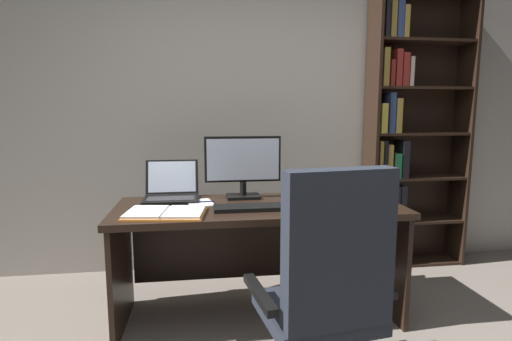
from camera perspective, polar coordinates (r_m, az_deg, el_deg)
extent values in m
cube|color=#B2ADA3|center=(3.45, 0.65, 10.24)|extent=(5.02, 0.12, 2.86)
cube|color=black|center=(2.53, 0.41, -5.30)|extent=(1.77, 0.69, 0.04)
cube|color=black|center=(2.67, -18.50, -13.40)|extent=(0.03, 0.63, 0.70)
cube|color=black|center=(2.89, 17.70, -11.66)|extent=(0.03, 0.63, 0.70)
cube|color=black|center=(2.93, -0.53, -10.20)|extent=(1.65, 0.03, 0.49)
cube|color=black|center=(3.49, 15.91, 4.98)|extent=(0.02, 0.27, 2.27)
cube|color=black|center=(3.90, 27.11, 4.71)|extent=(0.02, 0.27, 2.27)
cube|color=black|center=(3.79, 20.85, 5.00)|extent=(0.85, 0.01, 2.27)
cube|color=black|center=(3.90, 20.91, -11.82)|extent=(0.80, 0.25, 0.02)
cube|color=#195633|center=(3.66, 16.14, -10.15)|extent=(0.03, 0.20, 0.31)
cube|color=gray|center=(3.68, 16.73, -10.57)|extent=(0.04, 0.19, 0.25)
cube|color=navy|center=(3.69, 17.51, -9.98)|extent=(0.05, 0.17, 0.32)
cube|color=navy|center=(3.74, 18.19, -10.62)|extent=(0.03, 0.20, 0.22)
cube|color=gold|center=(3.76, 19.00, -10.72)|extent=(0.05, 0.18, 0.20)
cube|color=black|center=(3.77, 19.84, -10.60)|extent=(0.04, 0.16, 0.21)
cube|color=black|center=(3.79, 21.21, -6.49)|extent=(0.80, 0.25, 0.02)
cube|color=gold|center=(3.55, 16.57, -4.62)|extent=(0.04, 0.16, 0.29)
cube|color=gray|center=(3.58, 17.26, -5.35)|extent=(0.03, 0.15, 0.20)
cube|color=black|center=(3.60, 17.94, -4.42)|extent=(0.05, 0.18, 0.30)
cube|color=black|center=(3.63, 18.74, -4.39)|extent=(0.05, 0.18, 0.30)
cube|color=black|center=(3.64, 19.62, -4.34)|extent=(0.05, 0.16, 0.31)
cube|color=black|center=(3.72, 21.51, -0.90)|extent=(0.80, 0.25, 0.02)
cube|color=olive|center=(3.49, 16.75, 1.52)|extent=(0.03, 0.17, 0.31)
cube|color=black|center=(3.50, 17.33, 1.52)|extent=(0.03, 0.16, 0.31)
cube|color=olive|center=(3.53, 17.88, 1.29)|extent=(0.04, 0.17, 0.28)
cube|color=#195633|center=(3.58, 18.70, 0.76)|extent=(0.06, 0.22, 0.21)
cube|color=black|center=(3.60, 19.76, 1.57)|extent=(0.06, 0.19, 0.31)
cube|color=black|center=(3.68, 21.82, 4.86)|extent=(0.80, 0.25, 0.02)
cube|color=gold|center=(3.48, 17.13, 7.07)|extent=(0.05, 0.18, 0.24)
cube|color=navy|center=(3.50, 18.15, 7.72)|extent=(0.05, 0.17, 0.32)
cube|color=olive|center=(3.53, 18.95, 7.32)|extent=(0.05, 0.19, 0.28)
cube|color=black|center=(3.68, 22.15, 10.69)|extent=(0.80, 0.25, 0.02)
cube|color=olive|center=(3.50, 17.32, 13.67)|extent=(0.05, 0.19, 0.29)
cube|color=maroon|center=(3.52, 18.13, 12.86)|extent=(0.03, 0.19, 0.20)
cube|color=maroon|center=(3.54, 18.95, 13.46)|extent=(0.05, 0.19, 0.29)
cube|color=maroon|center=(3.56, 19.84, 13.17)|extent=(0.05, 0.17, 0.26)
cube|color=gray|center=(3.59, 20.52, 12.86)|extent=(0.03, 0.19, 0.23)
cube|color=black|center=(3.71, 22.48, 16.45)|extent=(0.80, 0.25, 0.02)
cube|color=black|center=(3.56, 17.41, 19.44)|extent=(0.03, 0.21, 0.27)
cube|color=olive|center=(3.56, 18.38, 19.65)|extent=(0.04, 0.16, 0.30)
cube|color=navy|center=(3.59, 19.17, 19.50)|extent=(0.05, 0.18, 0.30)
cube|color=olive|center=(3.61, 19.90, 18.97)|extent=(0.04, 0.18, 0.24)
cube|color=#232833|center=(2.04, 8.51, -19.05)|extent=(0.56, 0.55, 0.07)
cube|color=#232833|center=(1.73, 11.60, -10.88)|extent=(0.48, 0.17, 0.67)
cube|color=black|center=(1.89, 0.51, -17.00)|extent=(0.10, 0.39, 0.04)
cube|color=black|center=(2.11, 15.74, -14.56)|extent=(0.10, 0.39, 0.04)
cube|color=black|center=(2.73, -1.82, -3.67)|extent=(0.22, 0.16, 0.02)
cylinder|color=black|center=(2.72, -1.83, -2.54)|extent=(0.04, 0.04, 0.09)
cube|color=black|center=(2.70, -1.87, 1.62)|extent=(0.51, 0.02, 0.30)
cube|color=silver|center=(2.68, -1.82, 1.57)|extent=(0.48, 0.00, 0.27)
cube|color=black|center=(2.68, -11.90, -4.05)|extent=(0.35, 0.25, 0.02)
cube|color=#2D2D30|center=(2.66, -11.93, -3.87)|extent=(0.30, 0.14, 0.00)
cube|color=black|center=(2.82, -11.75, -0.87)|extent=(0.35, 0.08, 0.23)
cube|color=silver|center=(2.82, -11.76, -0.85)|extent=(0.32, 0.07, 0.20)
cube|color=black|center=(2.40, -0.96, -5.27)|extent=(0.42, 0.15, 0.02)
ellipsoid|color=black|center=(2.46, 6.03, -4.83)|extent=(0.06, 0.10, 0.04)
cube|color=black|center=(2.80, 7.77, -3.53)|extent=(0.14, 0.12, 0.01)
cube|color=black|center=(2.75, 8.03, -3.48)|extent=(0.25, 0.01, 0.01)
cube|color=yellow|center=(2.87, 7.29, -1.54)|extent=(0.28, 0.19, 0.13)
cube|color=white|center=(2.86, 7.33, -1.39)|extent=(0.26, 0.17, 0.11)
cube|color=orange|center=(2.38, -15.25, -5.94)|extent=(0.26, 0.31, 0.01)
cube|color=orange|center=(2.33, -9.99, -6.06)|extent=(0.26, 0.31, 0.01)
cube|color=white|center=(2.37, -15.26, -5.66)|extent=(0.24, 0.29, 0.02)
cube|color=white|center=(2.33, -10.00, -5.78)|extent=(0.24, 0.29, 0.02)
cylinder|color=#B7B7BC|center=(2.35, -12.65, -5.82)|extent=(0.05, 0.25, 0.02)
cube|color=white|center=(2.58, -7.88, -4.58)|extent=(0.18, 0.23, 0.01)
cylinder|color=navy|center=(2.58, -7.43, -4.38)|extent=(0.14, 0.01, 0.01)
cylinder|color=silver|center=(2.69, 15.61, -3.33)|extent=(0.08, 0.08, 0.10)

